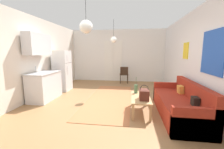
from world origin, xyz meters
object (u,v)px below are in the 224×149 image
(pendant_lamp_far, at_px, (114,40))
(bamboo_vase, at_px, (136,89))
(pendant_lamp_near, at_px, (86,27))
(couch, at_px, (181,105))
(coffee_table, at_px, (141,99))
(handbag, at_px, (144,94))
(accent_chair, at_px, (124,74))
(refrigerator, at_px, (62,71))

(pendant_lamp_far, bearing_deg, bamboo_vase, -59.02)
(bamboo_vase, bearing_deg, pendant_lamp_near, -143.39)
(couch, relative_size, coffee_table, 2.07)
(couch, xyz_separation_m, bamboo_vase, (-1.08, 0.40, 0.26))
(bamboo_vase, height_order, pendant_lamp_near, pendant_lamp_near)
(coffee_table, height_order, handbag, handbag)
(couch, xyz_separation_m, accent_chair, (-1.58, 3.49, 0.20))
(couch, bearing_deg, pendant_lamp_near, -168.88)
(handbag, relative_size, refrigerator, 0.22)
(coffee_table, bearing_deg, pendant_lamp_near, -158.52)
(couch, relative_size, bamboo_vase, 4.80)
(couch, xyz_separation_m, pendant_lamp_near, (-2.20, -0.43, 1.80))
(handbag, distance_m, pendant_lamp_near, 2.03)
(pendant_lamp_far, bearing_deg, couch, -42.69)
(handbag, height_order, refrigerator, refrigerator)
(refrigerator, xyz_separation_m, accent_chair, (2.39, 1.64, -0.32))
(handbag, relative_size, pendant_lamp_near, 0.48)
(couch, relative_size, refrigerator, 1.35)
(refrigerator, bearing_deg, couch, -25.06)
(accent_chair, bearing_deg, coffee_table, 94.99)
(couch, bearing_deg, bamboo_vase, 159.62)
(couch, height_order, coffee_table, couch)
(accent_chair, height_order, pendant_lamp_near, pendant_lamp_near)
(bamboo_vase, xyz_separation_m, accent_chair, (-0.50, 3.09, -0.05))
(handbag, bearing_deg, bamboo_vase, 108.02)
(pendant_lamp_near, bearing_deg, coffee_table, 21.48)
(couch, distance_m, bamboo_vase, 1.18)
(couch, relative_size, pendant_lamp_far, 2.66)
(refrigerator, relative_size, pendant_lamp_far, 1.96)
(bamboo_vase, relative_size, refrigerator, 0.28)
(couch, height_order, bamboo_vase, bamboo_vase)
(coffee_table, distance_m, refrigerator, 3.53)
(handbag, bearing_deg, pendant_lamp_near, -167.44)
(refrigerator, bearing_deg, accent_chair, 34.54)
(couch, distance_m, accent_chair, 3.84)
(handbag, height_order, pendant_lamp_near, pendant_lamp_near)
(coffee_table, relative_size, pendant_lamp_near, 1.40)
(coffee_table, bearing_deg, accent_chair, 100.13)
(bamboo_vase, distance_m, accent_chair, 3.13)
(couch, distance_m, handbag, 0.95)
(coffee_table, bearing_deg, refrigerator, 149.06)
(pendant_lamp_near, height_order, pendant_lamp_far, same)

